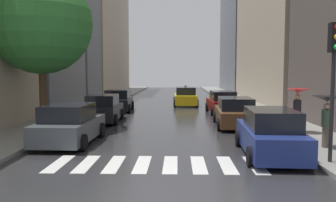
% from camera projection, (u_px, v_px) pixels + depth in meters
% --- Properties ---
extents(ground_plane, '(28.00, 72.00, 0.04)m').
position_uv_depth(ground_plane, '(170.00, 105.00, 31.81)').
color(ground_plane, '#2A2A2D').
extents(sidewalk_left, '(3.00, 72.00, 0.15)m').
position_uv_depth(sidewalk_left, '(98.00, 104.00, 31.98)').
color(sidewalk_left, gray).
rests_on(sidewalk_left, ground).
extents(sidewalk_right, '(3.00, 72.00, 0.15)m').
position_uv_depth(sidewalk_right, '(243.00, 104.00, 31.62)').
color(sidewalk_right, gray).
rests_on(sidewalk_right, ground).
extents(crosswalk_stripes, '(6.75, 2.20, 0.01)m').
position_uv_depth(crosswalk_stripes, '(156.00, 164.00, 11.34)').
color(crosswalk_stripes, silver).
rests_on(crosswalk_stripes, ground).
extents(building_left_mid, '(6.00, 16.54, 14.42)m').
position_uv_depth(building_left_mid, '(48.00, 24.00, 31.84)').
color(building_left_mid, slate).
rests_on(building_left_mid, ground).
extents(building_left_far, '(6.00, 21.97, 18.21)m').
position_uv_depth(building_left_far, '(98.00, 30.00, 51.78)').
color(building_left_far, '#B2A38C').
rests_on(building_left_far, ground).
extents(building_right_far, '(6.00, 16.67, 21.47)m').
position_uv_depth(building_right_far, '(247.00, 20.00, 53.02)').
color(building_right_far, slate).
rests_on(building_right_far, ground).
extents(parked_car_left_nearest, '(2.22, 4.46, 1.63)m').
position_uv_depth(parked_car_left_nearest, '(70.00, 125.00, 14.69)').
color(parked_car_left_nearest, '#474C51').
rests_on(parked_car_left_nearest, ground).
extents(parked_car_left_second, '(2.09, 4.20, 1.62)m').
position_uv_depth(parked_car_left_second, '(103.00, 109.00, 20.96)').
color(parked_car_left_second, black).
rests_on(parked_car_left_second, ground).
extents(parked_car_left_third, '(2.21, 4.08, 1.63)m').
position_uv_depth(parked_car_left_third, '(118.00, 101.00, 26.69)').
color(parked_car_left_third, black).
rests_on(parked_car_left_third, ground).
extents(parked_car_right_nearest, '(2.16, 4.73, 1.67)m').
position_uv_depth(parked_car_right_nearest, '(270.00, 134.00, 12.44)').
color(parked_car_right_nearest, navy).
rests_on(parked_car_right_nearest, ground).
extents(parked_car_right_second, '(2.26, 4.82, 1.58)m').
position_uv_depth(parked_car_right_second, '(235.00, 113.00, 19.21)').
color(parked_car_right_second, brown).
rests_on(parked_car_right_second, ground).
extents(parked_car_right_third, '(2.14, 4.36, 1.60)m').
position_uv_depth(parked_car_right_third, '(222.00, 103.00, 25.28)').
color(parked_car_right_third, maroon).
rests_on(parked_car_right_third, ground).
extents(taxi_midroad, '(2.14, 4.55, 1.81)m').
position_uv_depth(taxi_midroad, '(185.00, 97.00, 31.16)').
color(taxi_midroad, yellow).
rests_on(taxi_midroad, ground).
extents(pedestrian_near_tree, '(1.10, 1.10, 1.92)m').
position_uv_depth(pedestrian_near_tree, '(327.00, 109.00, 13.11)').
color(pedestrian_near_tree, brown).
rests_on(pedestrian_near_tree, sidewalk_right).
extents(pedestrian_by_kerb, '(1.08, 1.08, 2.03)m').
position_uv_depth(pedestrian_by_kerb, '(297.00, 100.00, 16.46)').
color(pedestrian_by_kerb, brown).
rests_on(pedestrian_by_kerb, sidewalk_right).
extents(street_tree_left, '(5.28, 5.28, 7.96)m').
position_uv_depth(street_tree_left, '(41.00, 23.00, 18.25)').
color(street_tree_left, '#513823').
rests_on(street_tree_left, sidewalk_left).
extents(traffic_light_right_corner, '(0.30, 0.42, 4.30)m').
position_uv_depth(traffic_light_right_corner, '(334.00, 61.00, 10.83)').
color(traffic_light_right_corner, black).
rests_on(traffic_light_right_corner, sidewalk_right).
extents(lamp_post_left, '(0.60, 0.28, 6.85)m').
position_uv_depth(lamp_post_left, '(86.00, 55.00, 24.16)').
color(lamp_post_left, '#595B60').
rests_on(lamp_post_left, sidewalk_left).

